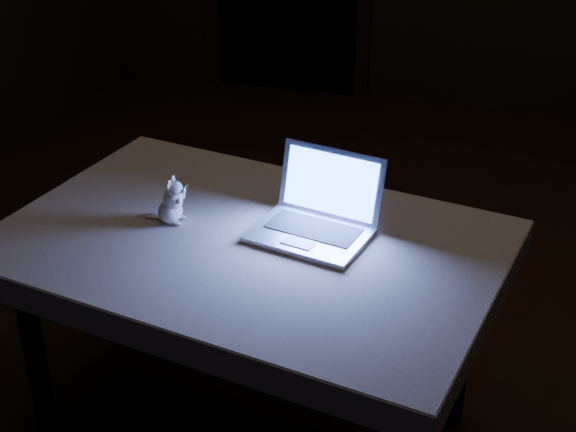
% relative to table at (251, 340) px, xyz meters
% --- Properties ---
extents(floor, '(5.00, 5.00, 0.00)m').
position_rel_table_xyz_m(floor, '(0.31, 0.53, -0.35)').
color(floor, black).
rests_on(floor, ground).
extents(table, '(1.42, 1.05, 0.69)m').
position_rel_table_xyz_m(table, '(0.00, 0.00, 0.00)').
color(table, black).
rests_on(table, floor).
extents(tablecloth, '(1.60, 1.32, 0.08)m').
position_rel_table_xyz_m(tablecloth, '(-0.06, 0.04, 0.31)').
color(tablecloth, beige).
rests_on(tablecloth, table).
extents(laptop, '(0.37, 0.34, 0.22)m').
position_rel_table_xyz_m(laptop, '(0.16, 0.05, 0.46)').
color(laptop, silver).
rests_on(laptop, tablecloth).
extents(plush_mouse, '(0.11, 0.11, 0.14)m').
position_rel_table_xyz_m(plush_mouse, '(-0.25, 0.03, 0.42)').
color(plush_mouse, white).
rests_on(plush_mouse, tablecloth).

